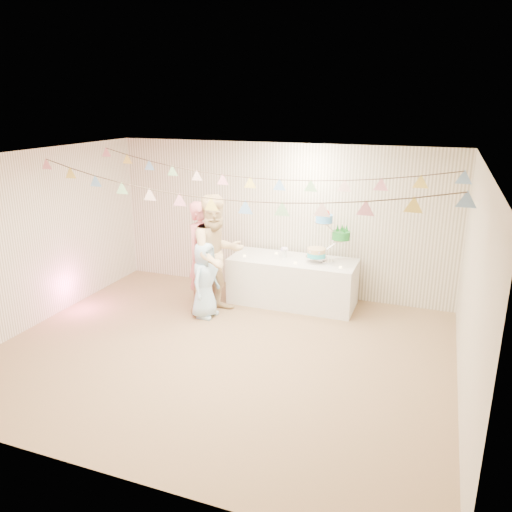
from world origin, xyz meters
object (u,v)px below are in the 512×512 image
(person_adult_a, at_px, (203,254))
(person_adult_b, at_px, (217,255))
(person_child, at_px, (205,280))
(cake_stand, at_px, (328,239))
(table, at_px, (293,281))

(person_adult_a, xyz_separation_m, person_adult_b, (0.35, -0.21, 0.09))
(person_adult_b, bearing_deg, person_adult_a, 94.75)
(person_adult_a, relative_size, person_child, 1.43)
(cake_stand, xyz_separation_m, person_adult_b, (-1.57, -0.81, -0.20))
(table, distance_m, cake_stand, 0.94)
(person_adult_a, distance_m, person_adult_b, 0.42)
(table, distance_m, person_child, 1.52)
(cake_stand, xyz_separation_m, person_adult_a, (-1.92, -0.60, -0.28))
(person_adult_b, height_order, person_child, person_adult_b)
(person_adult_a, relative_size, person_adult_b, 0.91)
(person_child, bearing_deg, table, -42.51)
(person_adult_a, height_order, person_adult_b, person_adult_b)
(person_adult_b, distance_m, person_child, 0.43)
(cake_stand, xyz_separation_m, person_child, (-1.68, -1.04, -0.55))
(table, xyz_separation_m, cake_stand, (0.55, 0.05, 0.77))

